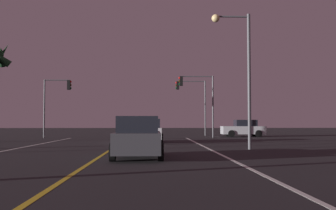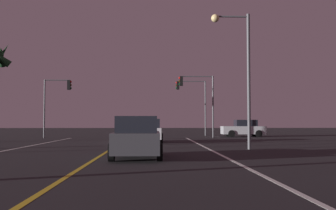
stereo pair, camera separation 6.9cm
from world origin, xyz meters
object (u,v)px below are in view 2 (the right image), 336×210
at_px(traffic_light_near_left, 57,95).
at_px(street_lamp_right_far, 239,62).
at_px(car_lead_same_lane, 137,138).
at_px(traffic_light_far_right, 192,95).
at_px(car_ahead_far, 149,131).
at_px(car_crossing_side, 244,129).
at_px(traffic_light_near_right, 197,92).

bearing_deg(traffic_light_near_left, street_lamp_right_far, -49.06).
relative_size(car_lead_same_lane, traffic_light_far_right, 0.72).
distance_m(car_ahead_far, traffic_light_far_right, 14.92).
xyz_separation_m(car_lead_same_lane, traffic_light_far_right, (4.77, 26.16, 3.59)).
distance_m(car_crossing_side, traffic_light_near_right, 6.55).
height_order(car_ahead_far, street_lamp_right_far, street_lamp_right_far).
distance_m(car_ahead_far, car_crossing_side, 14.25).
xyz_separation_m(traffic_light_near_left, traffic_light_far_right, (13.15, 5.50, 0.39)).
height_order(car_ahead_far, traffic_light_far_right, traffic_light_far_right).
relative_size(car_ahead_far, car_crossing_side, 1.00).
bearing_deg(traffic_light_far_right, car_lead_same_lane, 79.68).
bearing_deg(car_lead_same_lane, traffic_light_near_right, -12.93).
relative_size(car_crossing_side, traffic_light_near_left, 0.79).
xyz_separation_m(car_lead_same_lane, traffic_light_near_left, (-8.38, 20.66, 3.20)).
relative_size(traffic_light_near_right, traffic_light_far_right, 0.98).
bearing_deg(street_lamp_right_far, traffic_light_near_left, -49.06).
xyz_separation_m(car_lead_same_lane, car_ahead_far, (0.28, 12.39, 0.00)).
bearing_deg(traffic_light_near_left, car_crossing_side, 7.52).
distance_m(car_lead_same_lane, street_lamp_right_far, 8.20).
bearing_deg(car_crossing_side, car_lead_same_lane, 67.12).
relative_size(car_crossing_side, street_lamp_right_far, 0.58).
relative_size(car_ahead_far, traffic_light_near_left, 0.79).
bearing_deg(traffic_light_near_right, car_ahead_far, 61.66).
relative_size(car_crossing_side, traffic_light_far_right, 0.72).
distance_m(car_ahead_far, street_lamp_right_far, 9.85).
xyz_separation_m(traffic_light_near_right, traffic_light_near_left, (-13.12, 0.00, -0.32)).
distance_m(car_crossing_side, traffic_light_near_left, 18.54).
height_order(car_ahead_far, traffic_light_near_left, traffic_light_near_left).
bearing_deg(traffic_light_near_left, car_lead_same_lane, -67.92).
distance_m(car_crossing_side, traffic_light_far_right, 6.87).
bearing_deg(street_lamp_right_far, traffic_light_near_right, -87.95).
bearing_deg(car_crossing_side, car_ahead_far, 48.46).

